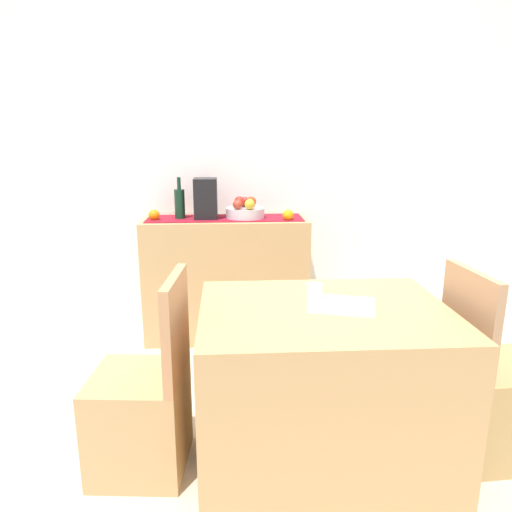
% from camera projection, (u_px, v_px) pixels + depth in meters
% --- Properties ---
extents(ground_plane, '(6.40, 6.40, 0.02)m').
position_uv_depth(ground_plane, '(271.00, 401.00, 2.70)').
color(ground_plane, beige).
rests_on(ground_plane, ground).
extents(room_wall_rear, '(6.40, 0.06, 2.70)m').
position_uv_depth(room_wall_rear, '(258.00, 150.00, 3.50)').
color(room_wall_rear, white).
rests_on(room_wall_rear, ground).
extents(sideboard_console, '(1.16, 0.42, 0.89)m').
position_uv_depth(sideboard_console, '(226.00, 278.00, 3.46)').
color(sideboard_console, tan).
rests_on(sideboard_console, ground).
extents(table_runner, '(1.09, 0.32, 0.01)m').
position_uv_depth(table_runner, '(225.00, 218.00, 3.35)').
color(table_runner, maroon).
rests_on(table_runner, sideboard_console).
extents(fruit_bowl, '(0.27, 0.27, 0.07)m').
position_uv_depth(fruit_bowl, '(245.00, 213.00, 3.35)').
color(fruit_bowl, silver).
rests_on(fruit_bowl, table_runner).
extents(apple_rear, '(0.07, 0.07, 0.07)m').
position_uv_depth(apple_rear, '(250.00, 204.00, 3.25)').
color(apple_rear, gold).
rests_on(apple_rear, fruit_bowl).
extents(apple_upper, '(0.06, 0.06, 0.06)m').
position_uv_depth(apple_upper, '(237.00, 205.00, 3.26)').
color(apple_upper, '#A53726').
rests_on(apple_upper, fruit_bowl).
extents(apple_front, '(0.07, 0.07, 0.07)m').
position_uv_depth(apple_front, '(251.00, 202.00, 3.38)').
color(apple_front, '#A83A19').
rests_on(apple_front, fruit_bowl).
extents(apple_center, '(0.08, 0.08, 0.08)m').
position_uv_depth(apple_center, '(240.00, 202.00, 3.37)').
color(apple_center, red).
rests_on(apple_center, fruit_bowl).
extents(apple_left, '(0.07, 0.07, 0.07)m').
position_uv_depth(apple_left, '(245.00, 201.00, 3.43)').
color(apple_left, red).
rests_on(apple_left, fruit_bowl).
extents(wine_bottle, '(0.07, 0.07, 0.29)m').
position_uv_depth(wine_bottle, '(180.00, 203.00, 3.30)').
color(wine_bottle, '#143422').
rests_on(wine_bottle, sideboard_console).
extents(coffee_maker, '(0.16, 0.18, 0.28)m').
position_uv_depth(coffee_maker, '(206.00, 199.00, 3.31)').
color(coffee_maker, black).
rests_on(coffee_maker, sideboard_console).
extents(orange_loose_end, '(0.08, 0.08, 0.08)m').
position_uv_depth(orange_loose_end, '(288.00, 215.00, 3.26)').
color(orange_loose_end, orange).
rests_on(orange_loose_end, sideboard_console).
extents(orange_loose_near_bowl, '(0.08, 0.08, 0.08)m').
position_uv_depth(orange_loose_near_bowl, '(154.00, 215.00, 3.27)').
color(orange_loose_near_bowl, orange).
rests_on(orange_loose_near_bowl, sideboard_console).
extents(dining_table, '(1.07, 0.83, 0.74)m').
position_uv_depth(dining_table, '(322.00, 386.00, 2.12)').
color(dining_table, tan).
rests_on(dining_table, ground).
extents(open_book, '(0.33, 0.28, 0.02)m').
position_uv_depth(open_book, '(342.00, 305.00, 2.04)').
color(open_book, white).
rests_on(open_book, dining_table).
extents(coffee_cup, '(0.07, 0.07, 0.08)m').
position_uv_depth(coffee_cup, '(314.00, 293.00, 2.10)').
color(coffee_cup, silver).
rests_on(coffee_cup, dining_table).
extents(chair_near_window, '(0.43, 0.43, 0.90)m').
position_uv_depth(chair_near_window, '(143.00, 413.00, 2.10)').
color(chair_near_window, tan).
rests_on(chair_near_window, ground).
extents(chair_by_corner, '(0.43, 0.43, 0.90)m').
position_uv_depth(chair_by_corner, '(492.00, 401.00, 2.20)').
color(chair_by_corner, tan).
rests_on(chair_by_corner, ground).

